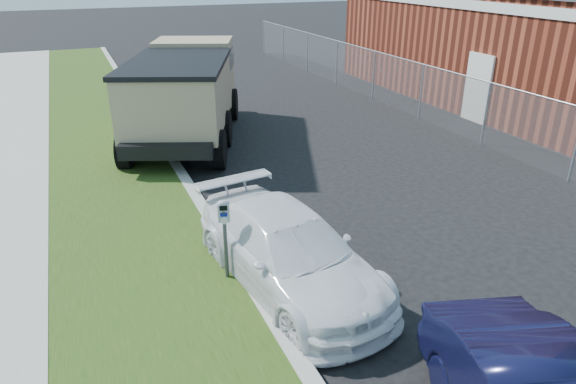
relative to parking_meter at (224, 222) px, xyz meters
name	(u,v)px	position (x,y,z in m)	size (l,w,h in m)	color
ground	(379,250)	(2.89, -0.06, -1.13)	(120.00, 120.00, 0.00)	black
streetside	(51,256)	(-2.68, 1.94, -1.06)	(6.12, 50.00, 0.15)	gray
chainlink_fence	(423,81)	(8.89, 6.94, 0.13)	(0.06, 30.06, 30.00)	slate
brick_building	(538,40)	(14.88, 7.94, 0.99)	(9.20, 14.20, 4.17)	maroon
parking_meter	(224,222)	(0.00, 0.00, 0.00)	(0.22, 0.18, 1.38)	#3F4247
white_wagon	(289,250)	(0.94, -0.38, -0.51)	(1.73, 4.26, 1.24)	white
dump_truck	(186,89)	(1.22, 7.98, 0.33)	(4.67, 7.04, 2.60)	black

